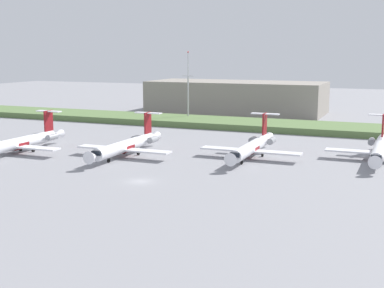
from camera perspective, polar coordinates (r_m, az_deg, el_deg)
The scene contains 8 objects.
ground_plane at distance 122.82m, azimuth 0.93°, elevation -1.00°, with size 500.00×500.00×0.00m, color gray.
grass_berm at distance 166.06m, azimuth 6.85°, elevation 2.13°, with size 320.00×20.00×1.94m, color #597542.
regional_jet_second at distance 129.13m, azimuth -18.20°, elevation 0.19°, with size 22.81×31.00×9.00m.
regional_jet_third at distance 119.77m, azimuth -7.13°, elevation -0.12°, with size 22.81×31.00×9.00m.
regional_jet_fourth at distance 117.81m, azimuth 6.62°, elevation -0.27°, with size 22.81×31.00×9.00m.
regional_jet_fifth at distance 121.66m, azimuth 19.85°, elevation -0.48°, with size 22.81×31.00×9.00m.
antenna_mast at distance 178.65m, azimuth -0.43°, elevation 5.63°, with size 4.40×0.50×23.90m.
distant_hangar at distance 207.84m, azimuth 4.85°, elevation 5.15°, with size 68.57×27.71×12.26m, color gray.
Camera 1 is at (44.48, -82.10, 23.21)m, focal length 48.70 mm.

